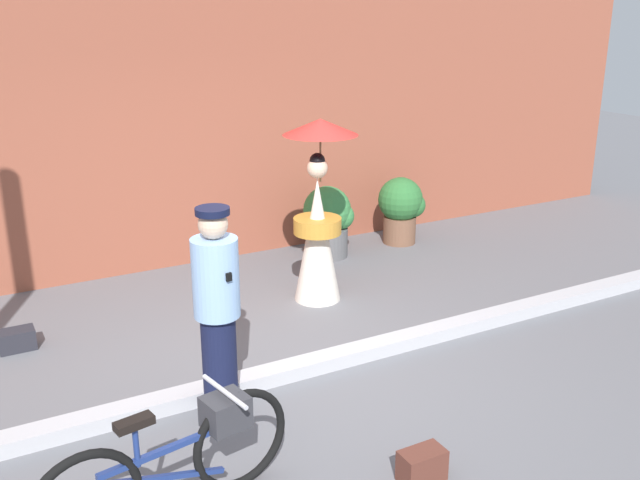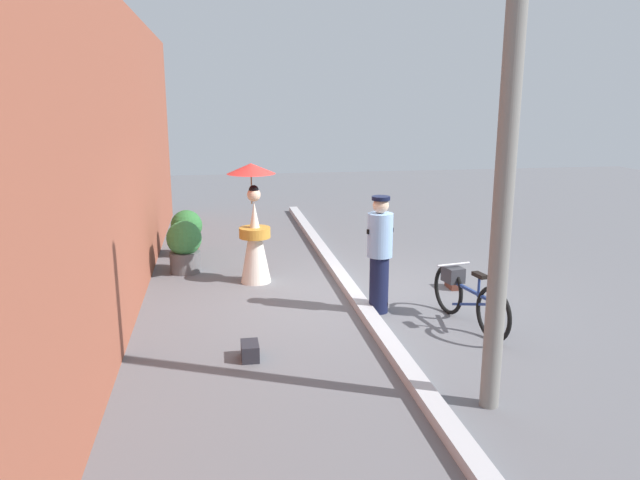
{
  "view_description": "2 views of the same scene",
  "coord_description": "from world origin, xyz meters",
  "px_view_note": "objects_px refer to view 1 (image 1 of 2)",
  "views": [
    {
      "loc": [
        -2.26,
        -4.75,
        2.94
      ],
      "look_at": [
        0.63,
        0.55,
        0.95
      ],
      "focal_mm": 40.16,
      "sensor_mm": 36.0,
      "label": 1
    },
    {
      "loc": [
        -8.2,
        1.91,
        2.86
      ],
      "look_at": [
        0.38,
        0.43,
        0.8
      ],
      "focal_mm": 33.9,
      "sensor_mm": 36.0,
      "label": 2
    }
  ],
  "objects_px": {
    "person_officer": "(217,307)",
    "backpack_on_pavement": "(17,340)",
    "bicycle_near_officer": "(179,458)",
    "potted_plant_by_door": "(402,207)",
    "potted_plant_small": "(329,220)",
    "person_with_parasol": "(318,214)",
    "backpack_spare": "(422,465)"
  },
  "relations": [
    {
      "from": "person_with_parasol",
      "to": "backpack_spare",
      "type": "xyz_separation_m",
      "value": [
        -0.86,
        -2.99,
        -0.81
      ]
    },
    {
      "from": "potted_plant_small",
      "to": "person_officer",
      "type": "bearing_deg",
      "value": -132.3
    },
    {
      "from": "bicycle_near_officer",
      "to": "backpack_on_pavement",
      "type": "xyz_separation_m",
      "value": [
        -0.6,
        2.8,
        -0.29
      ]
    },
    {
      "from": "bicycle_near_officer",
      "to": "potted_plant_by_door",
      "type": "relative_size",
      "value": 1.94
    },
    {
      "from": "backpack_spare",
      "to": "potted_plant_small",
      "type": "bearing_deg",
      "value": 68.6
    },
    {
      "from": "potted_plant_by_door",
      "to": "backpack_on_pavement",
      "type": "distance_m",
      "value": 4.84
    },
    {
      "from": "potted_plant_by_door",
      "to": "potted_plant_small",
      "type": "relative_size",
      "value": 0.99
    },
    {
      "from": "person_with_parasol",
      "to": "backpack_on_pavement",
      "type": "bearing_deg",
      "value": 175.11
    },
    {
      "from": "person_officer",
      "to": "backpack_on_pavement",
      "type": "distance_m",
      "value": 2.32
    },
    {
      "from": "person_with_parasol",
      "to": "backpack_spare",
      "type": "bearing_deg",
      "value": -106.0
    },
    {
      "from": "person_with_parasol",
      "to": "potted_plant_small",
      "type": "height_order",
      "value": "person_with_parasol"
    },
    {
      "from": "person_officer",
      "to": "person_with_parasol",
      "type": "relative_size",
      "value": 0.85
    },
    {
      "from": "backpack_on_pavement",
      "to": "person_with_parasol",
      "type": "bearing_deg",
      "value": -4.89
    },
    {
      "from": "potted_plant_small",
      "to": "backpack_on_pavement",
      "type": "height_order",
      "value": "potted_plant_small"
    },
    {
      "from": "person_officer",
      "to": "potted_plant_small",
      "type": "bearing_deg",
      "value": 47.7
    },
    {
      "from": "backpack_on_pavement",
      "to": "backpack_spare",
      "type": "height_order",
      "value": "backpack_spare"
    },
    {
      "from": "person_with_parasol",
      "to": "potted_plant_by_door",
      "type": "xyz_separation_m",
      "value": [
        1.82,
        1.12,
        -0.44
      ]
    },
    {
      "from": "person_with_parasol",
      "to": "backpack_spare",
      "type": "distance_m",
      "value": 3.21
    },
    {
      "from": "bicycle_near_officer",
      "to": "backpack_spare",
      "type": "xyz_separation_m",
      "value": [
        1.47,
        -0.44,
        -0.28
      ]
    },
    {
      "from": "potted_plant_small",
      "to": "backpack_on_pavement",
      "type": "bearing_deg",
      "value": -166.78
    },
    {
      "from": "backpack_on_pavement",
      "to": "backpack_spare",
      "type": "bearing_deg",
      "value": -57.43
    },
    {
      "from": "bicycle_near_officer",
      "to": "backpack_on_pavement",
      "type": "bearing_deg",
      "value": 102.07
    },
    {
      "from": "person_officer",
      "to": "potted_plant_by_door",
      "type": "distance_m",
      "value": 4.43
    },
    {
      "from": "potted_plant_by_door",
      "to": "backpack_on_pavement",
      "type": "height_order",
      "value": "potted_plant_by_door"
    },
    {
      "from": "potted_plant_small",
      "to": "backpack_spare",
      "type": "xyz_separation_m",
      "value": [
        -1.61,
        -4.1,
        -0.35
      ]
    },
    {
      "from": "person_officer",
      "to": "backpack_on_pavement",
      "type": "xyz_separation_m",
      "value": [
        -1.24,
        1.81,
        -0.75
      ]
    },
    {
      "from": "potted_plant_by_door",
      "to": "backpack_spare",
      "type": "relative_size",
      "value": 2.87
    },
    {
      "from": "person_officer",
      "to": "backpack_spare",
      "type": "height_order",
      "value": "person_officer"
    },
    {
      "from": "person_with_parasol",
      "to": "person_officer",
      "type": "bearing_deg",
      "value": -137.14
    },
    {
      "from": "potted_plant_by_door",
      "to": "backpack_on_pavement",
      "type": "xyz_separation_m",
      "value": [
        -4.75,
        -0.87,
        -0.38
      ]
    },
    {
      "from": "potted_plant_by_door",
      "to": "backpack_spare",
      "type": "height_order",
      "value": "potted_plant_by_door"
    },
    {
      "from": "backpack_on_pavement",
      "to": "potted_plant_small",
      "type": "bearing_deg",
      "value": 13.22
    }
  ]
}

